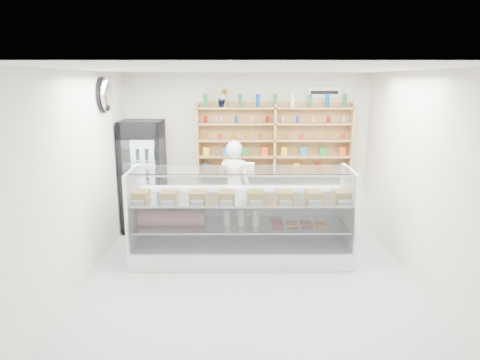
{
  "coord_description": "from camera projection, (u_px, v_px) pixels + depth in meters",
  "views": [
    {
      "loc": [
        -0.16,
        -5.42,
        2.67
      ],
      "look_at": [
        -0.14,
        0.9,
        1.19
      ],
      "focal_mm": 32.0,
      "sensor_mm": 36.0,
      "label": 1
    }
  ],
  "objects": [
    {
      "name": "drinks_cooler",
      "position": [
        144.0,
        176.0,
        7.63
      ],
      "size": [
        0.72,
        0.7,
        1.99
      ],
      "rotation": [
        0.0,
        0.0,
        0.0
      ],
      "color": "black",
      "rests_on": "floor"
    },
    {
      "name": "wall_sign",
      "position": [
        324.0,
        92.0,
        7.74
      ],
      "size": [
        0.62,
        0.03,
        0.2
      ],
      "primitive_type": "cube",
      "color": "white",
      "rests_on": "back_wall"
    },
    {
      "name": "potted_plant",
      "position": [
        223.0,
        98.0,
        7.63
      ],
      "size": [
        0.2,
        0.17,
        0.32
      ],
      "primitive_type": "imported",
      "rotation": [
        0.0,
        0.0,
        0.19
      ],
      "color": "#1E6626",
      "rests_on": "wall_shelving"
    },
    {
      "name": "room",
      "position": [
        251.0,
        180.0,
        5.57
      ],
      "size": [
        5.0,
        5.0,
        5.0
      ],
      "color": "#B0B1B5",
      "rests_on": "ground"
    },
    {
      "name": "display_counter",
      "position": [
        241.0,
        235.0,
        6.47
      ],
      "size": [
        3.24,
        0.97,
        1.41
      ],
      "color": "white",
      "rests_on": "floor"
    },
    {
      "name": "wall_shelving",
      "position": [
        274.0,
        140.0,
        7.81
      ],
      "size": [
        2.84,
        0.28,
        1.33
      ],
      "color": "#AD7C51",
      "rests_on": "back_wall"
    },
    {
      "name": "security_mirror",
      "position": [
        106.0,
        95.0,
        6.49
      ],
      "size": [
        0.15,
        0.5,
        0.5
      ],
      "primitive_type": "ellipsoid",
      "color": "silver",
      "rests_on": "left_wall"
    },
    {
      "name": "shop_worker",
      "position": [
        234.0,
        187.0,
        7.55
      ],
      "size": [
        0.7,
        0.57,
        1.66
      ],
      "primitive_type": "imported",
      "rotation": [
        0.0,
        0.0,
        2.81
      ],
      "color": "white",
      "rests_on": "floor"
    }
  ]
}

